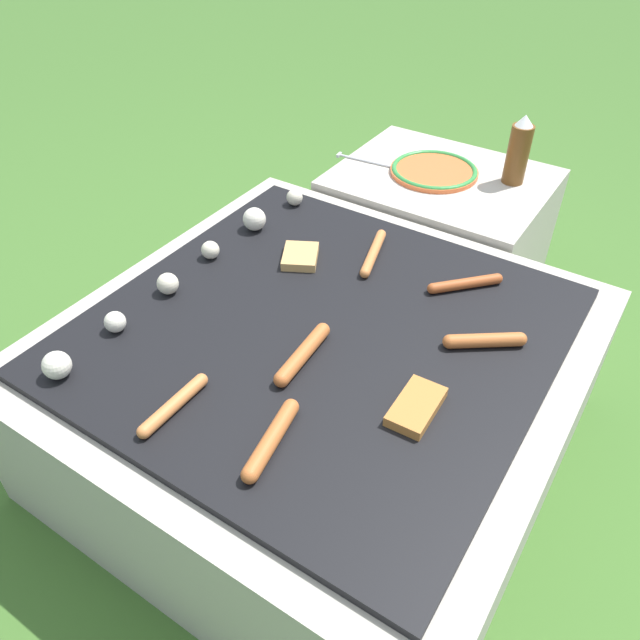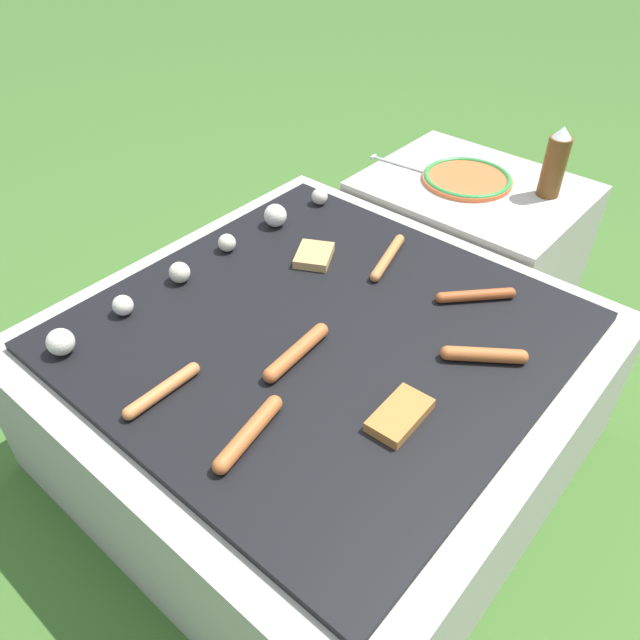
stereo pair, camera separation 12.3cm
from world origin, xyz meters
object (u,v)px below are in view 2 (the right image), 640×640
object	(u,v)px
sausage_front_center	(249,433)
fork_utensil	(402,165)
condiment_bottle	(555,163)
plate_colorful	(467,178)

from	to	relation	value
sausage_front_center	fork_utensil	world-z (taller)	sausage_front_center
fork_utensil	condiment_bottle	bearing A→B (deg)	-73.63
plate_colorful	condiment_bottle	size ratio (longest dim) A/B	1.30
plate_colorful	fork_utensil	xyz separation A→B (m)	(-0.04, 0.19, -0.01)
sausage_front_center	condiment_bottle	bearing A→B (deg)	-0.41
condiment_bottle	sausage_front_center	bearing A→B (deg)	179.59
fork_utensil	plate_colorful	bearing A→B (deg)	-77.37
sausage_front_center	plate_colorful	xyz separation A→B (m)	(1.03, 0.19, -0.01)
sausage_front_center	condiment_bottle	size ratio (longest dim) A/B	0.93
plate_colorful	condiment_bottle	xyz separation A→B (m)	(0.07, -0.20, 0.08)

